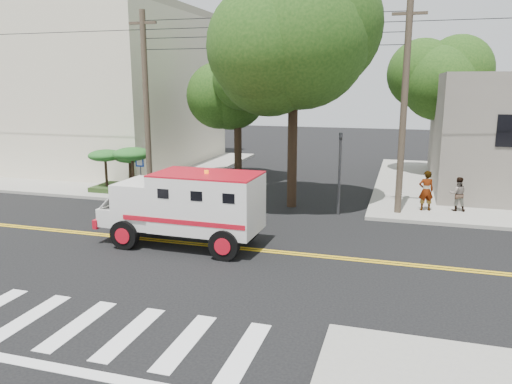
% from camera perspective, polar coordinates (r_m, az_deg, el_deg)
% --- Properties ---
extents(ground, '(100.00, 100.00, 0.00)m').
position_cam_1_polar(ground, '(17.94, -5.25, -6.10)').
color(ground, black).
rests_on(ground, ground).
extents(sidewalk_nw, '(17.00, 17.00, 0.15)m').
position_cam_1_polar(sidewalk_nw, '(35.84, -17.38, 2.80)').
color(sidewalk_nw, gray).
rests_on(sidewalk_nw, ground).
extents(building_left, '(16.00, 14.00, 10.00)m').
position_cam_1_polar(building_left, '(37.78, -19.17, 10.89)').
color(building_left, beige).
rests_on(building_left, sidewalk_nw).
extents(utility_pole_left, '(0.28, 0.28, 9.00)m').
position_cam_1_polar(utility_pole_left, '(24.90, -12.40, 9.38)').
color(utility_pole_left, '#382D23').
rests_on(utility_pole_left, ground).
extents(utility_pole_right, '(0.28, 0.28, 9.00)m').
position_cam_1_polar(utility_pole_right, '(22.00, 16.52, 8.81)').
color(utility_pole_right, '#382D23').
rests_on(utility_pole_right, ground).
extents(tree_main, '(6.08, 5.70, 9.85)m').
position_cam_1_polar(tree_main, '(22.49, 5.33, 16.21)').
color(tree_main, black).
rests_on(tree_main, ground).
extents(tree_left, '(4.48, 4.20, 7.70)m').
position_cam_1_polar(tree_left, '(29.02, -1.66, 12.46)').
color(tree_left, black).
rests_on(tree_left, ground).
extents(tree_right, '(4.80, 4.50, 8.20)m').
position_cam_1_polar(tree_right, '(31.64, 21.56, 12.28)').
color(tree_right, black).
rests_on(tree_right, ground).
extents(traffic_signal, '(0.15, 0.18, 3.60)m').
position_cam_1_polar(traffic_signal, '(21.80, 9.56, 3.10)').
color(traffic_signal, '#3F3F42').
rests_on(traffic_signal, ground).
extents(accessibility_sign, '(0.45, 0.10, 2.02)m').
position_cam_1_polar(accessibility_sign, '(25.68, -13.07, 2.38)').
color(accessibility_sign, '#3F3F42').
rests_on(accessibility_sign, ground).
extents(palm_planter, '(3.52, 2.63, 2.36)m').
position_cam_1_polar(palm_planter, '(26.64, -14.94, 3.25)').
color(palm_planter, '#1E3314').
rests_on(palm_planter, sidewalk_nw).
extents(armored_truck, '(5.87, 2.47, 2.65)m').
position_cam_1_polar(armored_truck, '(17.65, -7.85, -1.39)').
color(armored_truck, silver).
rests_on(armored_truck, ground).
extents(pedestrian_a, '(0.73, 0.57, 1.78)m').
position_cam_1_polar(pedestrian_a, '(23.15, 18.86, 0.16)').
color(pedestrian_a, gray).
rests_on(pedestrian_a, sidewalk_ne).
extents(pedestrian_b, '(0.77, 0.62, 1.51)m').
position_cam_1_polar(pedestrian_b, '(23.59, 22.07, -0.21)').
color(pedestrian_b, gray).
rests_on(pedestrian_b, sidewalk_ne).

